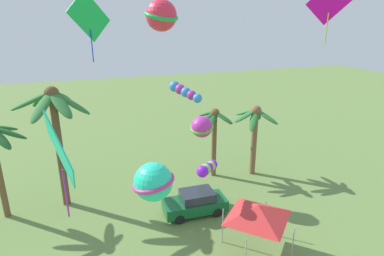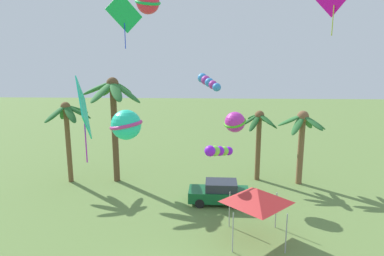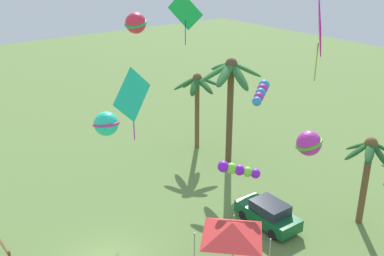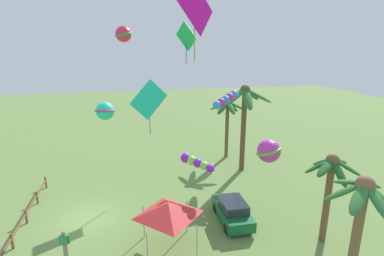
{
  "view_description": "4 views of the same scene",
  "coord_description": "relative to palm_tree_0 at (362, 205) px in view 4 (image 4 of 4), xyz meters",
  "views": [
    {
      "loc": [
        -3.55,
        -7.4,
        11.72
      ],
      "look_at": [
        0.91,
        5.59,
        7.03
      ],
      "focal_mm": 30.47,
      "sensor_mm": 36.0,
      "label": 1
    },
    {
      "loc": [
        1.46,
        -12.45,
        9.86
      ],
      "look_at": [
        0.75,
        6.12,
        5.73
      ],
      "focal_mm": 33.3,
      "sensor_mm": 36.0,
      "label": 2
    },
    {
      "loc": [
        17.64,
        -7.91,
        15.15
      ],
      "look_at": [
        0.41,
        5.28,
        6.41
      ],
      "focal_mm": 42.71,
      "sensor_mm": 36.0,
      "label": 3
    },
    {
      "loc": [
        18.23,
        2.96,
        10.96
      ],
      "look_at": [
        0.54,
        7.01,
        5.96
      ],
      "focal_mm": 27.29,
      "sensor_mm": 36.0,
      "label": 4
    }
  ],
  "objects": [
    {
      "name": "rail_fence",
      "position": [
        -7.54,
        -16.8,
        -3.52
      ],
      "size": [
        12.85,
        0.12,
        0.95
      ],
      "color": "brown",
      "rests_on": "ground"
    },
    {
      "name": "palm_tree_0",
      "position": [
        0.0,
        0.0,
        0.0
      ],
      "size": [
        3.59,
        3.43,
        5.54
      ],
      "color": "brown",
      "rests_on": "ground"
    },
    {
      "name": "kite_ball_2",
      "position": [
        -5.06,
        -2.04,
        0.97
      ],
      "size": [
        2.12,
        2.12,
        1.39
      ],
      "color": "#C92FAD"
    },
    {
      "name": "kite_diamond_7",
      "position": [
        -13.07,
        -8.33,
        2.87
      ],
      "size": [
        0.96,
        3.07,
        4.4
      ],
      "color": "#1DD2A2"
    },
    {
      "name": "festival_tent",
      "position": [
        -4.34,
        -8.19,
        -1.64
      ],
      "size": [
        2.86,
        2.86,
        2.85
      ],
      "color": "#9E9EA3",
      "rests_on": "ground"
    },
    {
      "name": "kite_tube_5",
      "position": [
        -6.88,
        -4.12,
        3.84
      ],
      "size": [
        1.39,
        1.9,
        0.96
      ],
      "color": "#348ADC"
    },
    {
      "name": "kite_diamond_6",
      "position": [
        -11.45,
        -5.66,
        7.6
      ],
      "size": [
        1.78,
        1.15,
        2.91
      ],
      "color": "green"
    },
    {
      "name": "spectator_0",
      "position": [
        -4.87,
        -13.74,
        -3.3
      ],
      "size": [
        0.26,
        0.55,
        1.59
      ],
      "color": "gray",
      "rests_on": "ground"
    },
    {
      "name": "kite_ball_4",
      "position": [
        -9.47,
        -10.0,
        7.66
      ],
      "size": [
        1.44,
        1.43,
        0.98
      ],
      "color": "#ED2944"
    },
    {
      "name": "kite_diamond_0",
      "position": [
        -0.99,
        -7.53,
        8.28
      ],
      "size": [
        1.38,
        1.72,
        3.02
      ],
      "color": "#D40A9E"
    },
    {
      "name": "palm_tree_1",
      "position": [
        -3.02,
        0.71,
        -0.09
      ],
      "size": [
        2.93,
        3.15,
        5.4
      ],
      "color": "brown",
      "rests_on": "ground"
    },
    {
      "name": "ground_plane",
      "position": [
        -8.5,
        -13.04,
        -4.11
      ],
      "size": [
        120.0,
        120.0,
        0.0
      ],
      "primitive_type": "plane",
      "color": "olive"
    },
    {
      "name": "kite_tube_3",
      "position": [
        -6.3,
        -6.15,
        0.14
      ],
      "size": [
        1.66,
        1.85,
        0.93
      ],
      "color": "#8A1CEB"
    },
    {
      "name": "palm_tree_2",
      "position": [
        -17.21,
        -0.27,
        0.61
      ],
      "size": [
        3.58,
        3.46,
        6.12
      ],
      "color": "brown",
      "rests_on": "ground"
    },
    {
      "name": "kite_ball_1",
      "position": [
        -10.25,
        -11.49,
        2.75
      ],
      "size": [
        1.64,
        1.64,
        1.23
      ],
      "color": "#24E2B0"
    },
    {
      "name": "palm_tree_3",
      "position": [
        -13.81,
        0.02,
        2.0
      ],
      "size": [
        4.62,
        4.56,
        7.89
      ],
      "color": "brown",
      "rests_on": "ground"
    },
    {
      "name": "parked_car_0",
      "position": [
        -6.09,
        -3.76,
        -3.36
      ],
      "size": [
        3.94,
        1.81,
        1.51
      ],
      "color": "#145B2D",
      "rests_on": "ground"
    }
  ]
}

